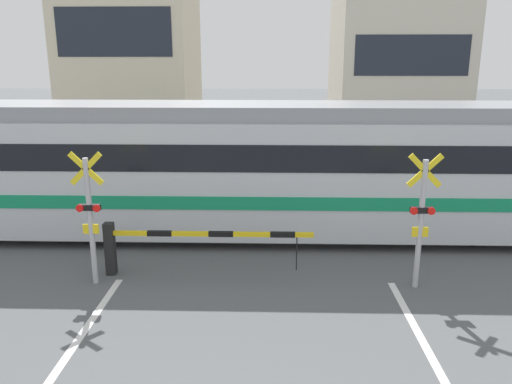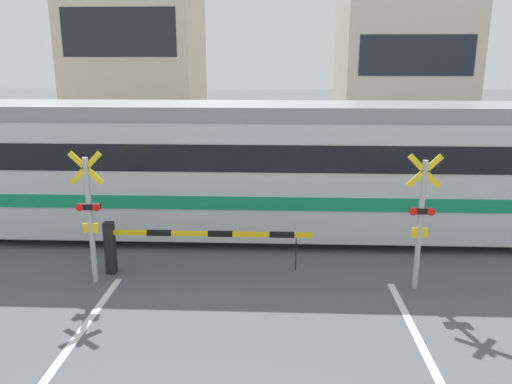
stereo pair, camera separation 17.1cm
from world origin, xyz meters
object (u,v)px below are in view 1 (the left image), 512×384
at_px(commuter_train, 235,166).
at_px(crossing_barrier_far, 319,180).
at_px(crossing_signal_right, 421,216).
at_px(crossing_signal_left, 90,213).
at_px(crossing_barrier_near, 165,241).

distance_m(commuter_train, crossing_barrier_far, 4.04).
height_order(commuter_train, crossing_signal_right, commuter_train).
bearing_deg(crossing_signal_left, crossing_signal_right, 0.00).
bearing_deg(crossing_barrier_far, crossing_barrier_near, -123.80).
distance_m(crossing_barrier_far, crossing_signal_left, 8.07).
bearing_deg(crossing_barrier_far, crossing_signal_right, -77.19).
xyz_separation_m(commuter_train, crossing_barrier_far, (2.50, 3.00, -1.07)).
bearing_deg(crossing_barrier_near, crossing_barrier_far, 56.20).
relative_size(crossing_barrier_far, crossing_signal_right, 1.60).
height_order(crossing_barrier_near, crossing_signal_left, crossing_signal_left).
bearing_deg(commuter_train, crossing_signal_right, -38.81).
height_order(crossing_signal_left, crossing_signal_right, same).
xyz_separation_m(crossing_barrier_far, crossing_signal_left, (-5.20, -6.13, 0.75)).
xyz_separation_m(crossing_barrier_near, crossing_signal_right, (5.20, -0.45, 0.75)).
bearing_deg(crossing_signal_left, commuter_train, 49.22).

